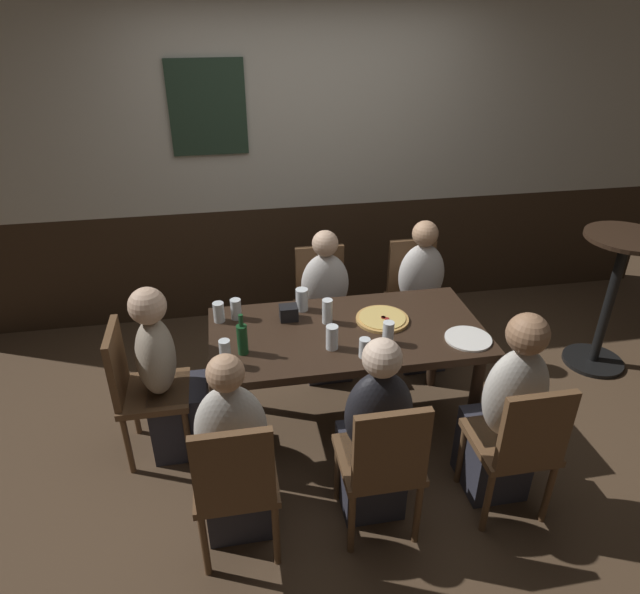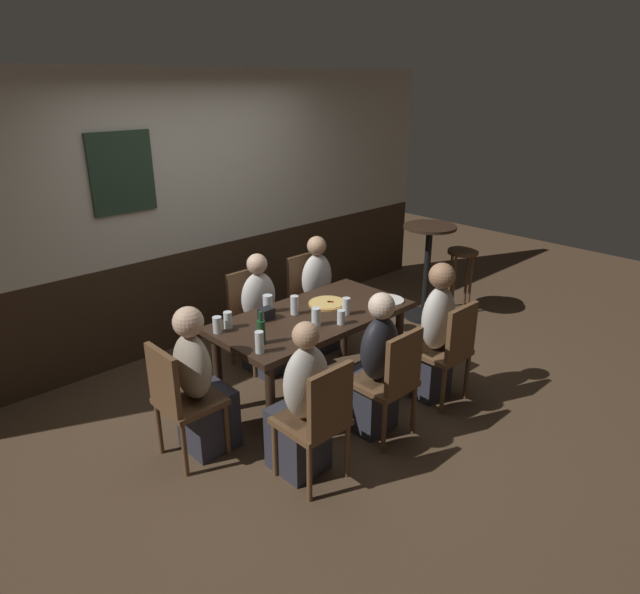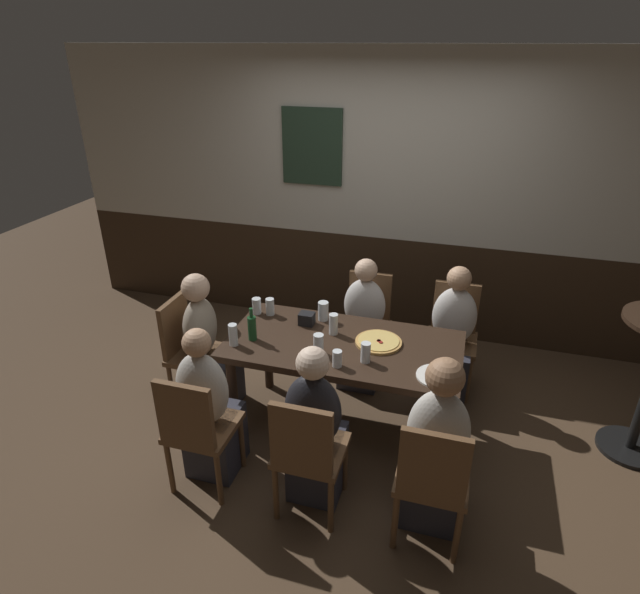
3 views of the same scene
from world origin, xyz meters
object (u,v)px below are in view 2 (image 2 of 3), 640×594
chair_mid_near (391,378)px  person_mid_near (374,373)px  pizza (328,303)px  highball_clear (228,321)px  person_head_west (201,391)px  plate_white_large (388,300)px  beer_bottle_green (261,331)px  chair_right_near (448,348)px  person_right_far (320,301)px  beer_glass_half (316,318)px  chair_right_far (309,294)px  side_bar_table (427,265)px  pint_glass_amber (268,305)px  bar_stool (462,263)px  pint_glass_pale (346,307)px  pint_glass_stout (294,306)px  condiment_caddy (266,314)px  person_left_near (302,411)px  beer_glass_tall (259,343)px  dining_table (313,324)px  chair_left_near (319,417)px  person_right_near (432,341)px  tumbler_water (217,326)px  chair_mid_far (252,313)px  tumbler_short (341,318)px

chair_mid_near → person_mid_near: bearing=90.0°
pizza → highball_clear: highball_clear is taller
person_head_west → pizza: (1.30, 0.07, 0.28)m
plate_white_large → beer_bottle_green: bearing=175.9°
chair_right_near → person_right_far: size_ratio=0.79×
beer_bottle_green → beer_glass_half: bearing=-4.7°
chair_right_far → side_bar_table: size_ratio=0.84×
beer_bottle_green → plate_white_large: size_ratio=0.91×
pint_glass_amber → bar_stool: 2.72m
pint_glass_pale → pint_glass_stout: bearing=135.6°
pint_glass_stout → condiment_caddy: bearing=160.9°
person_right_far → person_left_near: bearing=-137.2°
chair_right_near → beer_glass_tall: 1.58m
pint_glass_pale → pint_glass_amber: (-0.42, 0.47, -0.00)m
beer_glass_tall → side_bar_table: size_ratio=0.15×
person_right_far → beer_bottle_green: 1.60m
pizza → pint_glass_amber: pint_glass_amber is taller
dining_table → chair_right_far: size_ratio=1.84×
person_left_near → beer_glass_half: bearing=39.6°
chair_left_near → plate_white_large: 1.52m
person_left_near → side_bar_table: 2.93m
person_right_near → person_head_west: bearing=159.5°
chair_right_near → person_head_west: 1.96m
tumbler_water → person_right_near: bearing=-31.7°
beer_bottle_green → plate_white_large: bearing=-4.1°
chair_mid_far → side_bar_table: 2.09m
person_mid_near → beer_glass_tall: 0.90m
pint_glass_amber → beer_bottle_green: bearing=-133.2°
side_bar_table → person_mid_near: bearing=-153.4°
pizza → pint_glass_amber: bearing=154.8°
person_left_near → pint_glass_pale: 1.08m
person_left_near → side_bar_table: bearing=20.3°
condiment_caddy → person_head_west: bearing=-166.1°
chair_mid_near → beer_bottle_green: (-0.62, 0.69, 0.34)m
bar_stool → person_head_west: bearing=-176.7°
chair_right_far → tumbler_short: size_ratio=7.80×
beer_bottle_green → beer_glass_tall: bearing=-133.3°
pint_glass_amber → beer_glass_half: (0.10, -0.46, -0.00)m
chair_mid_far → person_head_west: 1.35m
beer_glass_tall → beer_bottle_green: beer_bottle_green is taller
person_head_west → chair_left_near: bearing=-67.0°
pint_glass_pale → beer_bottle_green: (-0.82, 0.05, 0.03)m
side_bar_table → beer_bottle_green: bearing=-169.5°
condiment_caddy → bar_stool: size_ratio=0.15×
person_mid_near → plate_white_large: bearing=33.1°
chair_mid_far → pizza: 0.83m
chair_right_near → highball_clear: 1.75m
person_right_far → beer_glass_tall: size_ratio=7.05×
pint_glass_pale → beer_glass_half: size_ratio=0.98×
plate_white_large → condiment_caddy: size_ratio=2.44×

